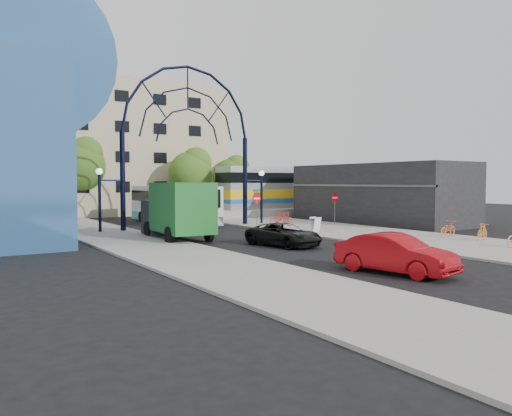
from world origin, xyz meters
TOP-DOWN VIEW (x-y plane):
  - ground at (0.00, 0.00)m, footprint 120.00×120.00m
  - sidewalk_east at (8.00, 4.00)m, footprint 8.00×56.00m
  - plaza_west at (-6.50, 6.00)m, footprint 5.00×50.00m
  - gateway_arch at (0.00, 14.00)m, footprint 13.64×0.44m
  - stop_sign at (4.80, 12.00)m, footprint 0.80×0.07m
  - do_not_enter_sign at (11.00, 10.00)m, footprint 0.76×0.07m
  - street_name_sign at (5.20, 12.60)m, footprint 0.70×0.70m
  - sandwich_board at (5.60, 5.98)m, footprint 0.55×0.61m
  - commercial_block_east at (16.00, 10.00)m, footprint 6.00×16.00m
  - apartment_block at (2.00, 34.97)m, footprint 20.00×12.10m
  - train_platform at (20.00, 22.00)m, footprint 32.00×5.00m
  - train_car at (20.00, 22.00)m, footprint 25.10×3.05m
  - tree_north_a at (6.12, 25.93)m, footprint 4.48×4.48m
  - tree_north_b at (-3.88, 29.93)m, footprint 5.12×5.12m
  - tree_north_c at (12.12, 27.93)m, footprint 4.16×4.16m
  - city_bus at (0.62, 18.19)m, footprint 3.26×11.56m
  - green_truck at (-3.70, 7.97)m, footprint 3.07×7.01m
  - black_suv at (-0.19, 1.77)m, footprint 2.78×4.80m
  - red_sedan at (-1.50, -7.10)m, footprint 2.47×4.83m
  - bike_near_a at (6.60, 11.18)m, footprint 1.66×1.94m
  - bike_near_b at (7.89, 13.00)m, footprint 0.80×1.55m
  - bike_far_a at (10.52, -0.81)m, footprint 1.92×0.97m
  - bike_far_b at (10.45, -3.15)m, footprint 1.70×0.88m

SIDE VIEW (x-z plane):
  - ground at x=0.00m, z-range 0.00..0.00m
  - sidewalk_east at x=8.00m, z-range 0.00..0.12m
  - plaza_west at x=-6.50m, z-range 0.00..0.12m
  - train_platform at x=20.00m, z-range 0.00..0.80m
  - bike_near_b at x=7.89m, z-range 0.12..1.02m
  - bike_far_a at x=10.52m, z-range 0.12..1.08m
  - bike_far_b at x=10.45m, z-range 0.12..1.10m
  - bike_near_a at x=6.60m, z-range 0.12..1.13m
  - black_suv at x=-0.19m, z-range 0.00..1.26m
  - sandwich_board at x=5.60m, z-range 0.25..1.24m
  - red_sedan at x=-1.50m, z-range 0.00..1.52m
  - city_bus at x=0.62m, z-range 0.07..3.21m
  - green_truck at x=-3.70m, z-range 0.00..3.45m
  - do_not_enter_sign at x=11.00m, z-range 0.74..3.22m
  - stop_sign at x=4.80m, z-range 0.74..3.24m
  - street_name_sign at x=5.20m, z-range 0.73..3.53m
  - commercial_block_east at x=16.00m, z-range 0.00..5.00m
  - train_car at x=20.00m, z-range 0.80..5.00m
  - tree_north_c at x=12.12m, z-range 1.03..7.53m
  - tree_north_a at x=6.12m, z-range 1.11..8.11m
  - tree_north_b at x=-3.88m, z-range 1.27..9.27m
  - apartment_block at x=2.00m, z-range 0.00..14.00m
  - gateway_arch at x=0.00m, z-range 2.51..14.61m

